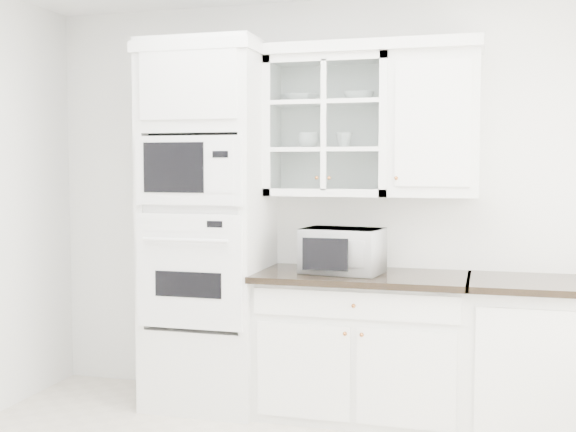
% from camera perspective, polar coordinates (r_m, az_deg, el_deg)
% --- Properties ---
extents(room_shell, '(4.00, 3.50, 2.70)m').
position_cam_1_polar(room_shell, '(3.61, -1.10, 6.92)').
color(room_shell, white).
rests_on(room_shell, ground).
extents(oven_column, '(0.76, 0.68, 2.40)m').
position_cam_1_polar(oven_column, '(4.81, -6.31, -0.76)').
color(oven_column, white).
rests_on(oven_column, ground).
extents(base_cabinet_run, '(1.32, 0.67, 0.92)m').
position_cam_1_polar(base_cabinet_run, '(4.68, 5.89, -10.05)').
color(base_cabinet_run, white).
rests_on(base_cabinet_run, ground).
extents(extra_base_cabinet, '(0.72, 0.67, 0.92)m').
position_cam_1_polar(extra_base_cabinet, '(4.62, 18.40, -10.39)').
color(extra_base_cabinet, white).
rests_on(extra_base_cabinet, ground).
extents(upper_cabinet_glass, '(0.80, 0.33, 0.90)m').
position_cam_1_polar(upper_cabinet_glass, '(4.73, 3.27, 7.07)').
color(upper_cabinet_glass, white).
rests_on(upper_cabinet_glass, room_shell).
extents(upper_cabinet_solid, '(0.55, 0.33, 0.90)m').
position_cam_1_polar(upper_cabinet_solid, '(4.63, 11.52, 7.06)').
color(upper_cabinet_solid, white).
rests_on(upper_cabinet_solid, room_shell).
extents(crown_molding, '(2.14, 0.38, 0.07)m').
position_cam_1_polar(crown_molding, '(4.78, 1.97, 12.89)').
color(crown_molding, white).
rests_on(crown_molding, room_shell).
extents(countertop_microwave, '(0.54, 0.47, 0.28)m').
position_cam_1_polar(countertop_microwave, '(4.58, 4.40, -2.72)').
color(countertop_microwave, white).
rests_on(countertop_microwave, base_cabinet_run).
extents(bowl_a, '(0.25, 0.25, 0.05)m').
position_cam_1_polar(bowl_a, '(4.77, 1.10, 9.29)').
color(bowl_a, white).
rests_on(bowl_a, upper_cabinet_glass).
extents(bowl_b, '(0.24, 0.24, 0.06)m').
position_cam_1_polar(bowl_b, '(4.71, 5.63, 9.38)').
color(bowl_b, white).
rests_on(bowl_b, upper_cabinet_glass).
extents(cup_a, '(0.16, 0.16, 0.10)m').
position_cam_1_polar(cup_a, '(4.75, 1.63, 5.98)').
color(cup_a, white).
rests_on(cup_a, upper_cabinet_glass).
extents(cup_b, '(0.12, 0.12, 0.10)m').
position_cam_1_polar(cup_b, '(4.70, 4.46, 6.00)').
color(cup_b, white).
rests_on(cup_b, upper_cabinet_glass).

